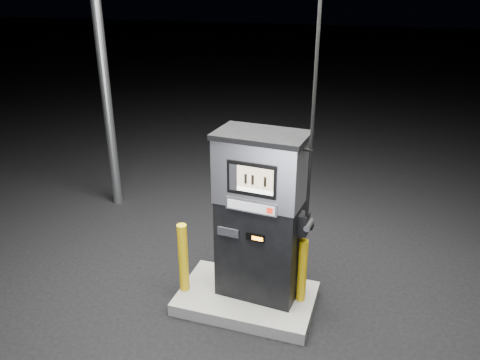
% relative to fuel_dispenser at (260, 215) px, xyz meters
% --- Properties ---
extents(ground, '(80.00, 80.00, 0.00)m').
position_rel_fuel_dispenser_xyz_m(ground, '(-0.12, -0.10, -1.17)').
color(ground, black).
rests_on(ground, ground).
extents(pump_island, '(1.60, 1.00, 0.15)m').
position_rel_fuel_dispenser_xyz_m(pump_island, '(-0.12, -0.10, -1.09)').
color(pump_island, slate).
rests_on(pump_island, ground).
extents(fuel_dispenser, '(1.11, 0.66, 4.12)m').
position_rel_fuel_dispenser_xyz_m(fuel_dispenser, '(0.00, 0.00, 0.00)').
color(fuel_dispenser, black).
rests_on(fuel_dispenser, pump_island).
extents(bollard_left, '(0.13, 0.13, 0.88)m').
position_rel_fuel_dispenser_xyz_m(bollard_left, '(-0.86, -0.24, -0.58)').
color(bollard_left, '#CAA00B').
rests_on(bollard_left, pump_island).
extents(bollard_right, '(0.13, 0.13, 0.79)m').
position_rel_fuel_dispenser_xyz_m(bollard_right, '(0.51, -0.01, -0.62)').
color(bollard_right, '#CAA00B').
rests_on(bollard_right, pump_island).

